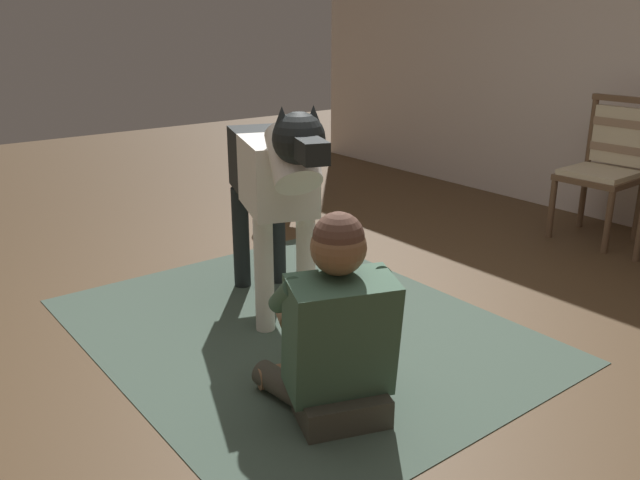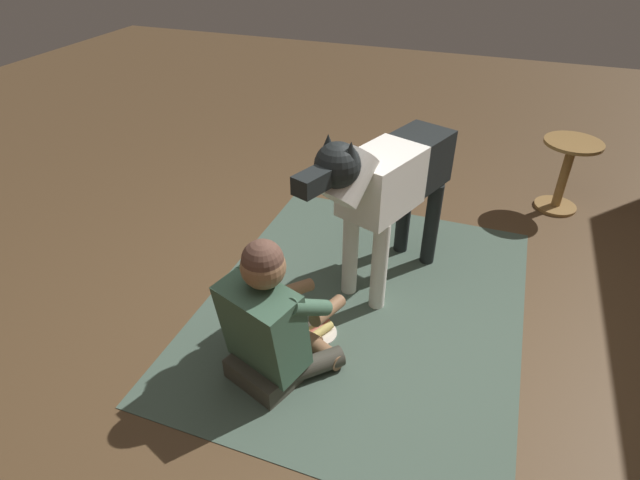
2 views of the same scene
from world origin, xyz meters
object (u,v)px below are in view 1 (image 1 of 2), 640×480
object	(u,v)px
hot_dog_on_plate	(310,361)
round_side_table	(288,173)
large_dog	(275,179)
person_sitting_on_floor	(336,333)
dining_chair_left_of_pair	(608,162)

from	to	relation	value
hot_dog_on_plate	round_side_table	world-z (taller)	round_side_table
large_dog	hot_dog_on_plate	xyz separation A→B (m)	(0.56, -0.21, -0.70)
person_sitting_on_floor	round_side_table	bearing A→B (deg)	148.75
large_dog	dining_chair_left_of_pair	bearing A→B (deg)	82.14
dining_chair_left_of_pair	hot_dog_on_plate	size ratio (longest dim) A/B	4.67
person_sitting_on_floor	round_side_table	world-z (taller)	person_sitting_on_floor
person_sitting_on_floor	round_side_table	distance (m)	2.73
round_side_table	large_dog	bearing A→B (deg)	-37.05
dining_chair_left_of_pair	hot_dog_on_plate	distance (m)	2.80
dining_chair_left_of_pair	person_sitting_on_floor	distance (m)	2.93
person_sitting_on_floor	hot_dog_on_plate	xyz separation A→B (m)	(-0.34, 0.12, -0.31)
dining_chair_left_of_pair	hot_dog_on_plate	xyz separation A→B (m)	(0.21, -2.75, -0.52)
person_sitting_on_floor	round_side_table	size ratio (longest dim) A/B	1.47
dining_chair_left_of_pair	round_side_table	size ratio (longest dim) A/B	1.73
dining_chair_left_of_pair	hot_dog_on_plate	bearing A→B (deg)	-85.57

